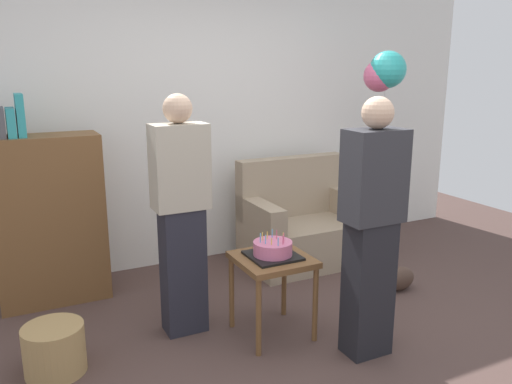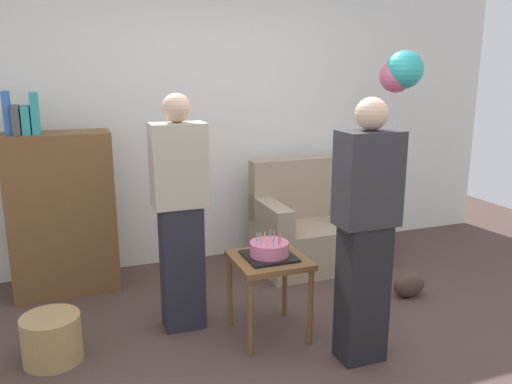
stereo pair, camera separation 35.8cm
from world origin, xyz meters
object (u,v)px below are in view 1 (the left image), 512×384
(balloon_bunch, at_px, (384,72))
(wicker_basket, at_px, (54,349))
(bookshelf, at_px, (48,217))
(birthday_cake, at_px, (273,250))
(couch, at_px, (302,226))
(person_blowing_candles, at_px, (181,215))
(person_holding_cake, at_px, (371,229))
(handbag, at_px, (400,279))
(side_table, at_px, (273,268))

(balloon_bunch, bearing_deg, wicker_basket, -168.02)
(bookshelf, xyz_separation_m, birthday_cake, (1.28, -1.24, -0.07))
(couch, relative_size, person_blowing_candles, 0.67)
(wicker_basket, height_order, balloon_bunch, balloon_bunch)
(bookshelf, xyz_separation_m, person_holding_cake, (1.70, -1.71, 0.16))
(person_blowing_candles, bearing_deg, birthday_cake, -32.89)
(person_holding_cake, relative_size, balloon_bunch, 0.85)
(couch, xyz_separation_m, person_blowing_candles, (-1.42, -0.77, 0.49))
(person_blowing_candles, bearing_deg, couch, 27.47)
(couch, relative_size, birthday_cake, 3.44)
(couch, relative_size, handbag, 3.93)
(person_blowing_candles, relative_size, balloon_bunch, 0.85)
(person_blowing_candles, height_order, balloon_bunch, balloon_bunch)
(couch, xyz_separation_m, person_holding_cake, (-0.47, -1.57, 0.49))
(side_table, relative_size, person_holding_cake, 0.34)
(handbag, bearing_deg, person_blowing_candles, 174.77)
(birthday_cake, height_order, balloon_bunch, balloon_bunch)
(birthday_cake, xyz_separation_m, handbag, (1.27, 0.16, -0.51))
(couch, distance_m, person_blowing_candles, 1.69)
(couch, height_order, balloon_bunch, balloon_bunch)
(bookshelf, height_order, handbag, bookshelf)
(bookshelf, relative_size, birthday_cake, 5.06)
(handbag, bearing_deg, balloon_bunch, 68.81)
(bookshelf, distance_m, person_blowing_candles, 1.20)
(person_holding_cake, bearing_deg, couch, -84.91)
(bookshelf, relative_size, person_blowing_candles, 0.99)
(birthday_cake, relative_size, handbag, 1.14)
(person_blowing_candles, xyz_separation_m, balloon_bunch, (2.03, 0.46, 0.91))
(birthday_cake, relative_size, balloon_bunch, 0.17)
(bookshelf, bearing_deg, couch, -3.83)
(handbag, xyz_separation_m, balloon_bunch, (0.24, 0.62, 1.64))
(wicker_basket, bearing_deg, person_blowing_candles, 10.11)
(couch, relative_size, side_table, 1.96)
(couch, xyz_separation_m, birthday_cake, (-0.90, -1.09, 0.27))
(person_blowing_candles, height_order, person_holding_cake, same)
(bookshelf, relative_size, balloon_bunch, 0.84)
(side_table, xyz_separation_m, birthday_cake, (0.00, -0.00, 0.13))
(balloon_bunch, bearing_deg, birthday_cake, -152.61)
(bookshelf, height_order, wicker_basket, bookshelf)
(couch, relative_size, person_holding_cake, 0.67)
(handbag, relative_size, balloon_bunch, 0.15)
(person_holding_cake, distance_m, handbag, 1.28)
(balloon_bunch, bearing_deg, bookshelf, 170.73)
(person_blowing_candles, distance_m, balloon_bunch, 2.27)
(birthday_cake, bearing_deg, wicker_basket, 173.12)
(person_blowing_candles, bearing_deg, handbag, -6.25)
(person_blowing_candles, distance_m, person_holding_cake, 1.24)
(couch, distance_m, bookshelf, 2.21)
(handbag, bearing_deg, side_table, -172.87)
(handbag, bearing_deg, bookshelf, 157.04)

